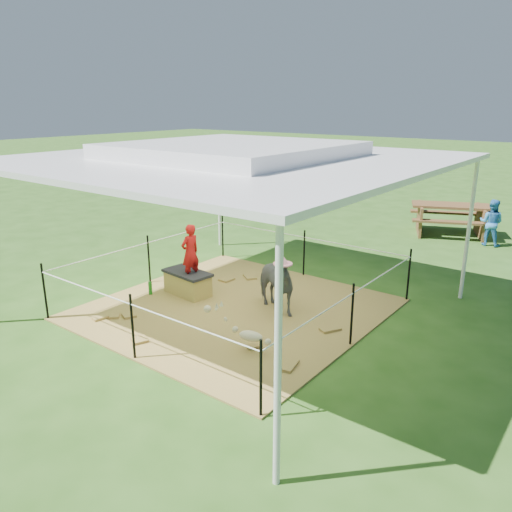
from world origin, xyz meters
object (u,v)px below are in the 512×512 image
Objects in this scene: woman at (190,247)px; green_bottle at (150,288)px; picnic_table_near at (449,219)px; distant_person at (491,223)px; foal at (251,334)px; straw_bale at (188,284)px; pony at (272,283)px.

green_bottle is (-0.65, -0.45, -0.81)m from woman.
green_bottle is 0.12× the size of picnic_table_near.
distant_person is (3.56, 7.18, -0.37)m from woman.
green_bottle is 2.97m from foal.
woman is 1.13m from green_bottle.
distant_person is (1.31, 8.25, 0.30)m from foal.
distant_person is at bearing 159.42° from woman.
pony is (1.73, 0.33, 0.30)m from straw_bale.
distant_person is at bearing 63.01° from straw_bale.
pony is 1.00× the size of distant_person.
foal is (2.35, -1.06, 0.06)m from straw_bale.
pony is (2.28, 0.78, 0.38)m from green_bottle.
picnic_table_near is (2.48, 7.68, 0.19)m from straw_bale.
straw_bale is 3.60× the size of green_bottle.
picnic_table_near reaches higher than foal.
straw_bale is at bearing 39.29° from green_bottle.
distant_person is at bearing 8.19° from pony.
picnic_table_near is (3.03, 8.13, 0.27)m from green_bottle.
picnic_table_near is at bearing 75.54° from foal.
foal is 0.80× the size of distant_person.
pony reaches higher than picnic_table_near.
straw_bale is 0.94× the size of foal.
straw_bale is at bearing -84.23° from woman.
picnic_table_near is at bearing 18.05° from pony.
woman is 0.53× the size of picnic_table_near.
woman is at bearing 63.80° from distant_person.
pony is 1.25× the size of foal.
foal is 8.35m from distant_person.
woman is at bearing 141.12° from foal.
foal is at bearing 70.47° from woman.
straw_bale is 1.79m from pony.
straw_bale is at bearing 124.69° from pony.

